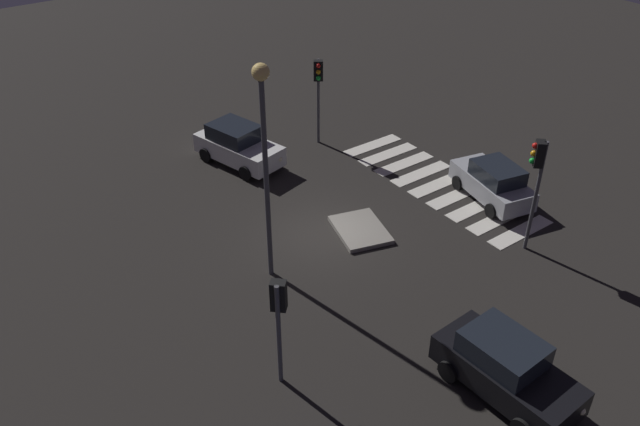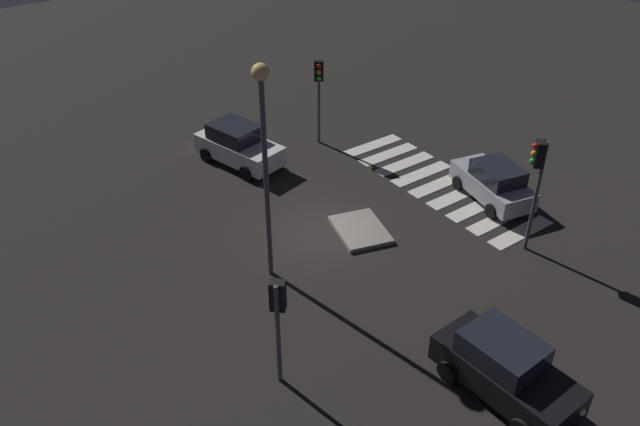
% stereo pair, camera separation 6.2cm
% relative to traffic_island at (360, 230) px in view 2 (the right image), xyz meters
% --- Properties ---
extents(ground_plane, '(80.00, 80.00, 0.00)m').
position_rel_traffic_island_xyz_m(ground_plane, '(0.81, 1.40, -0.09)').
color(ground_plane, black).
extents(traffic_island, '(2.89, 2.47, 0.18)m').
position_rel_traffic_island_xyz_m(traffic_island, '(0.00, 0.00, 0.00)').
color(traffic_island, gray).
rests_on(traffic_island, ground).
extents(car_white, '(4.60, 2.83, 1.89)m').
position_rel_traffic_island_xyz_m(car_white, '(7.76, 1.05, 0.84)').
color(car_white, silver).
rests_on(car_white, ground).
extents(car_silver, '(4.22, 2.52, 1.74)m').
position_rel_traffic_island_xyz_m(car_silver, '(-1.40, -6.05, 0.76)').
color(car_silver, '#9EA0A5').
rests_on(car_silver, ground).
extents(car_black, '(4.43, 2.21, 1.89)m').
position_rel_traffic_island_xyz_m(car_black, '(-8.76, 1.76, 0.84)').
color(car_black, black).
rests_on(car_black, ground).
extents(traffic_light_east, '(0.53, 0.54, 4.29)m').
position_rel_traffic_island_xyz_m(traffic_light_east, '(7.16, -3.12, 3.16)').
color(traffic_light_east, '#47474C').
rests_on(traffic_light_east, ground).
extents(traffic_light_west, '(0.54, 0.54, 3.63)m').
position_rel_traffic_island_xyz_m(traffic_light_west, '(-4.51, 6.68, 2.66)').
color(traffic_light_west, '#47474C').
rests_on(traffic_light_west, ground).
extents(traffic_light_south, '(0.54, 0.53, 4.56)m').
position_rel_traffic_island_xyz_m(traffic_light_south, '(-4.47, -4.33, 3.37)').
color(traffic_light_south, '#47474C').
rests_on(traffic_light_south, ground).
extents(street_lamp, '(0.56, 0.56, 7.98)m').
position_rel_traffic_island_xyz_m(street_lamp, '(-0.14, 4.29, 5.32)').
color(street_lamp, '#47474C').
rests_on(street_lamp, ground).
extents(crosswalk_near, '(9.90, 3.20, 0.02)m').
position_rel_traffic_island_xyz_m(crosswalk_near, '(0.81, -5.15, -0.08)').
color(crosswalk_near, silver).
rests_on(crosswalk_near, ground).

